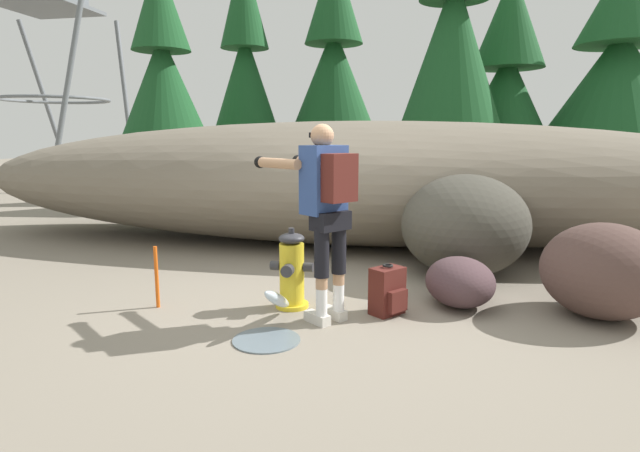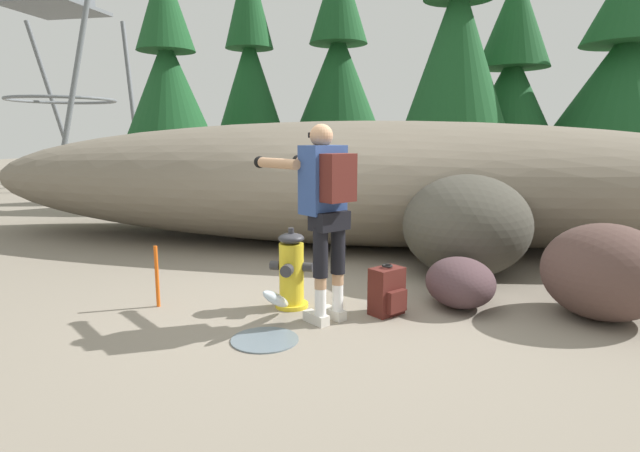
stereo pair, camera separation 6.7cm
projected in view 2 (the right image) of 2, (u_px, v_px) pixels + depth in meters
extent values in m
cube|color=gray|center=(321.00, 310.00, 4.99)|extent=(56.00, 56.00, 0.04)
ellipsoid|color=#756B5B|center=(363.00, 183.00, 7.90)|extent=(12.67, 3.20, 1.85)
cylinder|color=yellow|center=(292.00, 305.00, 5.02)|extent=(0.32, 0.32, 0.04)
cylinder|color=yellow|center=(292.00, 273.00, 4.97)|extent=(0.24, 0.24, 0.59)
ellipsoid|color=#333338|center=(291.00, 238.00, 4.91)|extent=(0.25, 0.25, 0.10)
cylinder|color=#333338|center=(291.00, 231.00, 4.90)|extent=(0.06, 0.06, 0.05)
cylinder|color=#333338|center=(275.00, 265.00, 4.99)|extent=(0.09, 0.09, 0.09)
cylinder|color=#333338|center=(308.00, 267.00, 4.92)|extent=(0.09, 0.09, 0.09)
cylinder|color=#333338|center=(287.00, 271.00, 4.80)|extent=(0.11, 0.09, 0.11)
ellipsoid|color=silver|center=(276.00, 299.00, 4.49)|extent=(0.10, 0.73, 0.42)
cylinder|color=slate|center=(265.00, 340.00, 4.20)|extent=(0.55, 0.55, 0.01)
cube|color=beige|center=(316.00, 318.00, 4.58)|extent=(0.27, 0.24, 0.09)
cylinder|color=white|center=(320.00, 302.00, 4.51)|extent=(0.10, 0.10, 0.24)
cylinder|color=tan|center=(320.00, 283.00, 4.48)|extent=(0.10, 0.10, 0.10)
cylinder|color=black|center=(320.00, 253.00, 4.43)|extent=(0.13, 0.13, 0.43)
cube|color=beige|center=(333.00, 313.00, 4.71)|extent=(0.27, 0.24, 0.09)
cylinder|color=white|center=(338.00, 297.00, 4.64)|extent=(0.10, 0.10, 0.24)
cylinder|color=tan|center=(338.00, 279.00, 4.61)|extent=(0.10, 0.10, 0.10)
cylinder|color=black|center=(338.00, 249.00, 4.56)|extent=(0.13, 0.13, 0.43)
cube|color=black|center=(329.00, 221.00, 4.45)|extent=(0.36, 0.38, 0.16)
cube|color=#2D4784|center=(323.00, 180.00, 4.46)|extent=(0.41, 0.43, 0.59)
cube|color=#511E19|center=(338.00, 178.00, 4.30)|extent=(0.30, 0.32, 0.40)
sphere|color=tan|center=(321.00, 136.00, 4.41)|extent=(0.20, 0.20, 0.20)
cube|color=black|center=(315.00, 135.00, 4.47)|extent=(0.11, 0.13, 0.04)
cylinder|color=tan|center=(277.00, 163.00, 4.58)|extent=(0.51, 0.43, 0.09)
sphere|color=black|center=(260.00, 162.00, 4.78)|extent=(0.11, 0.11, 0.11)
cylinder|color=tan|center=(315.00, 162.00, 4.85)|extent=(0.51, 0.43, 0.09)
sphere|color=black|center=(298.00, 161.00, 5.06)|extent=(0.11, 0.11, 0.11)
cube|color=#511E19|center=(387.00, 291.00, 4.79)|extent=(0.35, 0.36, 0.44)
cube|color=#511E19|center=(397.00, 301.00, 4.70)|extent=(0.18, 0.20, 0.20)
torus|color=black|center=(387.00, 266.00, 4.75)|extent=(0.10, 0.10, 0.02)
cube|color=black|center=(384.00, 287.00, 4.93)|extent=(0.05, 0.06, 0.37)
cube|color=black|center=(371.00, 290.00, 4.83)|extent=(0.05, 0.06, 0.37)
ellipsoid|color=#423F37|center=(467.00, 225.00, 6.08)|extent=(1.77, 1.92, 1.19)
ellipsoid|color=#503A34|center=(605.00, 272.00, 4.65)|extent=(1.31, 1.32, 0.86)
ellipsoid|color=#4D382F|center=(633.00, 273.00, 5.29)|extent=(1.14, 1.13, 0.50)
ellipsoid|color=#4A3539|center=(460.00, 282.00, 5.01)|extent=(0.78, 0.91, 0.47)
cylinder|color=#47331E|center=(172.00, 175.00, 11.82)|extent=(0.24, 0.24, 1.49)
cone|color=#194C23|center=(168.00, 88.00, 11.49)|extent=(1.96, 1.96, 2.35)
cone|color=#194C23|center=(164.00, 4.00, 11.19)|extent=(1.28, 1.28, 1.96)
cylinder|color=#47331E|center=(252.00, 171.00, 13.83)|extent=(0.23, 0.23, 1.40)
cone|color=#194C23|center=(250.00, 88.00, 13.46)|extent=(1.90, 1.90, 2.91)
cylinder|color=#47331E|center=(338.00, 166.00, 14.35)|extent=(0.29, 0.29, 1.61)
cone|color=#194C23|center=(338.00, 82.00, 13.96)|extent=(2.39, 2.39, 2.90)
cylinder|color=#47331E|center=(451.00, 175.00, 11.02)|extent=(0.26, 0.26, 1.62)
cone|color=#194C23|center=(457.00, 55.00, 10.60)|extent=(2.20, 2.20, 3.25)
cylinder|color=#47331E|center=(506.00, 184.00, 12.23)|extent=(0.30, 0.30, 1.00)
cone|color=#194C23|center=(510.00, 107.00, 11.92)|extent=(2.48, 2.48, 2.56)
cone|color=#194C23|center=(516.00, 19.00, 11.59)|extent=(1.61, 1.61, 2.14)
cylinder|color=#47331E|center=(615.00, 173.00, 11.56)|extent=(0.35, 0.35, 1.61)
cone|color=#194C23|center=(624.00, 82.00, 11.22)|extent=(2.95, 2.95, 2.32)
cylinder|color=slate|center=(132.00, 102.00, 18.08)|extent=(1.10, 1.10, 5.57)
cylinder|color=slate|center=(53.00, 103.00, 18.71)|extent=(1.10, 1.10, 5.57)
cylinder|color=slate|center=(72.00, 96.00, 15.06)|extent=(1.10, 1.10, 5.57)
torus|color=slate|center=(62.00, 100.00, 16.89)|extent=(3.36, 3.36, 0.10)
cube|color=slate|center=(54.00, 8.00, 16.40)|extent=(2.51, 2.51, 0.12)
cylinder|color=#E55914|center=(157.00, 276.00, 4.98)|extent=(0.04, 0.04, 0.60)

